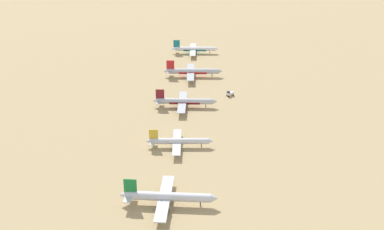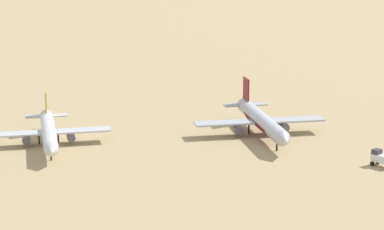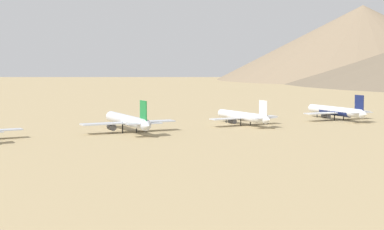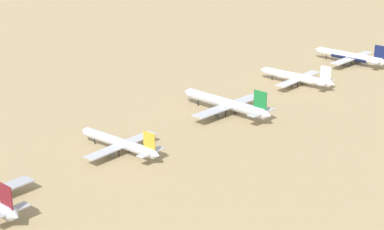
{
  "view_description": "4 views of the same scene",
  "coord_description": "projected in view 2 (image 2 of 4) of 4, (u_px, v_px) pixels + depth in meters",
  "views": [
    {
      "loc": [
        14.25,
        -271.35,
        149.42
      ],
      "look_at": [
        5.08,
        28.59,
        6.68
      ],
      "focal_mm": 48.96,
      "sensor_mm": 36.0,
      "label": 1
    },
    {
      "loc": [
        188.43,
        0.16,
        53.41
      ],
      "look_at": [
        -6.44,
        37.06,
        5.35
      ],
      "focal_mm": 69.92,
      "sensor_mm": 36.0,
      "label": 2
    },
    {
      "loc": [
        -246.19,
        37.79,
        30.4
      ],
      "look_at": [
        7.64,
        -96.1,
        4.6
      ],
      "focal_mm": 59.94,
      "sensor_mm": 36.0,
      "label": 3
    },
    {
      "loc": [
        -160.8,
        139.8,
        89.1
      ],
      "look_at": [
        -6.23,
        -36.0,
        6.42
      ],
      "focal_mm": 59.31,
      "sensor_mm": 36.0,
      "label": 4
    }
  ],
  "objects": [
    {
      "name": "ground_plane",
      "position": [
        56.0,
        147.0,
        192.49
      ],
      "size": [
        2061.08,
        2061.08,
        0.0
      ],
      "primitive_type": "plane",
      "color": "tan"
    },
    {
      "name": "parked_jet_3",
      "position": [
        49.0,
        131.0,
        193.1
      ],
      "size": [
        39.93,
        32.39,
        11.52
      ],
      "color": "silver",
      "rests_on": "ground"
    },
    {
      "name": "service_truck",
      "position": [
        382.0,
        158.0,
        176.06
      ],
      "size": [
        5.69,
        4.9,
        3.9
      ],
      "color": "silver",
      "rests_on": "ground"
    },
    {
      "name": "parked_jet_4",
      "position": [
        261.0,
        120.0,
        202.53
      ],
      "size": [
        44.59,
        36.1,
        12.9
      ],
      "color": "#B2B7C1",
      "rests_on": "ground"
    }
  ]
}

